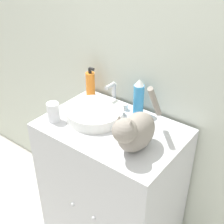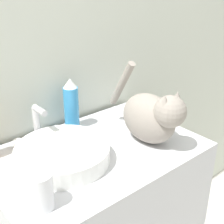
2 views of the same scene
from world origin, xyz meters
name	(u,v)px [view 2 (image 2 of 2)]	position (x,y,z in m)	size (l,w,h in m)	color
wall_back	(45,37)	(0.00, 0.54, 1.25)	(6.00, 0.05, 2.50)	silver
sink_basin	(63,154)	(-0.12, 0.26, 0.93)	(0.31, 0.31, 0.06)	white
faucet	(38,127)	(-0.12, 0.43, 0.96)	(0.19, 0.09, 0.15)	silver
cat	(152,116)	(0.19, 0.17, 1.01)	(0.14, 0.36, 0.28)	gray
spray_bottle	(71,105)	(0.03, 0.44, 1.00)	(0.06, 0.06, 0.21)	#338CCC
cup	(41,191)	(-0.28, 0.11, 0.95)	(0.07, 0.07, 0.11)	white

